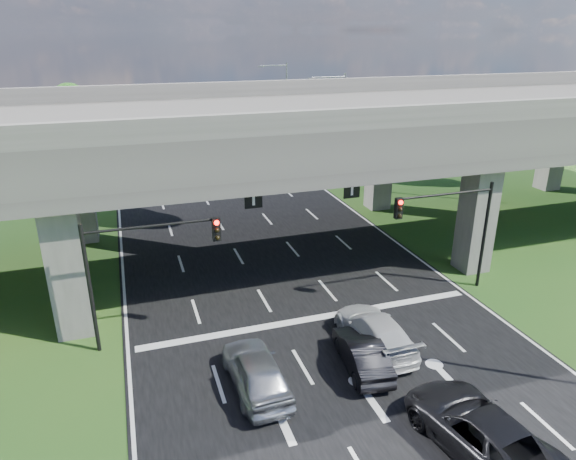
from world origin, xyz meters
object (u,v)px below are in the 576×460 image
car_dark (362,353)px  car_trailing (481,431)px  streetlight_beyond (283,101)px  signal_left (140,259)px  signal_right (453,220)px  car_white (375,331)px  car_silver (256,371)px  streetlight_far (339,123)px

car_dark → car_trailing: bearing=114.9°
streetlight_beyond → car_dark: size_ratio=2.38×
car_trailing → streetlight_beyond: bearing=-107.4°
signal_left → streetlight_beyond: (17.92, 36.06, 1.66)m
signal_right → car_trailing: signal_right is taller
car_dark → car_white: bearing=-127.0°
car_silver → car_trailing: (6.28, -5.49, -0.01)m
car_dark → car_trailing: size_ratio=0.72×
streetlight_far → car_white: streetlight_far is taller
car_trailing → signal_left: bearing=-53.0°
streetlight_beyond → car_white: 40.70m
signal_right → car_white: bearing=-150.1°
streetlight_beyond → car_dark: 42.21m
car_dark → streetlight_far: bearing=-103.7°
signal_right → car_dark: signal_right is taller
signal_left → streetlight_beyond: streetlight_beyond is taller
car_silver → car_trailing: size_ratio=0.82×
streetlight_beyond → signal_right: bearing=-93.6°
car_silver → car_trailing: car_silver is taller
signal_right → signal_left: (-15.65, 0.00, 0.00)m
car_white → signal_left: bearing=-20.4°
car_trailing → car_silver: bearing=-49.0°
streetlight_beyond → car_white: (-8.30, -39.52, -5.06)m
car_silver → car_white: size_ratio=0.92×
signal_right → car_silver: signal_right is taller
signal_right → car_dark: 9.34m
signal_right → car_dark: (-7.27, -4.74, -3.46)m
streetlight_far → car_dark: size_ratio=2.38×
signal_left → streetlight_far: bearing=48.2°
streetlight_beyond → car_silver: 43.40m
signal_left → car_white: size_ratio=1.14×
car_trailing → car_white: bearing=-93.7°
streetlight_beyond → car_silver: size_ratio=2.07×
streetlight_far → streetlight_beyond: 16.00m
streetlight_far → car_trailing: streetlight_far is taller
signal_right → signal_left: bearing=180.0°
signal_right → car_trailing: 12.06m
signal_left → car_white: signal_left is taller
streetlight_beyond → car_silver: (-14.10, -40.74, -5.00)m
signal_right → streetlight_far: size_ratio=0.60×
signal_right → streetlight_beyond: (2.27, 36.06, 1.66)m
signal_left → streetlight_far: size_ratio=0.60×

